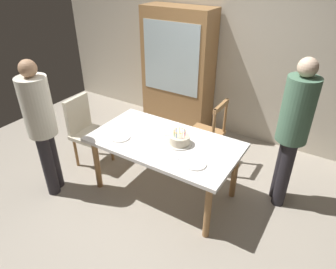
% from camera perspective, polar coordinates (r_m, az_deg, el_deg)
% --- Properties ---
extents(ground, '(6.40, 6.40, 0.00)m').
position_cam_1_polar(ground, '(3.80, -0.65, -10.52)').
color(ground, '#9E9384').
extents(back_wall, '(6.40, 0.10, 2.60)m').
position_cam_1_polar(back_wall, '(4.68, 12.01, 15.17)').
color(back_wall, beige).
rests_on(back_wall, ground).
extents(dining_table, '(1.67, 0.92, 0.72)m').
position_cam_1_polar(dining_table, '(3.41, -0.71, -2.44)').
color(dining_table, white).
rests_on(dining_table, ground).
extents(birthday_cake, '(0.28, 0.28, 0.17)m').
position_cam_1_polar(birthday_cake, '(3.29, 2.19, -1.04)').
color(birthday_cake, silver).
rests_on(birthday_cake, dining_table).
extents(plate_near_celebrant, '(0.22, 0.22, 0.01)m').
position_cam_1_polar(plate_near_celebrant, '(3.46, -9.00, -0.53)').
color(plate_near_celebrant, white).
rests_on(plate_near_celebrant, dining_table).
extents(plate_far_side, '(0.22, 0.22, 0.01)m').
position_cam_1_polar(plate_far_side, '(3.55, -0.05, 0.72)').
color(plate_far_side, white).
rests_on(plate_far_side, dining_table).
extents(plate_near_guest, '(0.22, 0.22, 0.01)m').
position_cam_1_polar(plate_near_guest, '(3.01, 5.22, -5.58)').
color(plate_near_guest, white).
rests_on(plate_near_guest, dining_table).
extents(fork_near_celebrant, '(0.18, 0.02, 0.01)m').
position_cam_1_polar(fork_near_celebrant, '(3.56, -11.00, 0.12)').
color(fork_near_celebrant, silver).
rests_on(fork_near_celebrant, dining_table).
extents(fork_far_side, '(0.18, 0.03, 0.01)m').
position_cam_1_polar(fork_far_side, '(3.63, -2.21, 1.34)').
color(fork_far_side, silver).
rests_on(fork_far_side, dining_table).
extents(fork_near_guest, '(0.18, 0.02, 0.01)m').
position_cam_1_polar(fork_near_guest, '(3.06, 2.45, -4.82)').
color(fork_near_guest, silver).
rests_on(fork_near_guest, dining_table).
extents(chair_spindle_back, '(0.44, 0.44, 0.95)m').
position_cam_1_polar(chair_spindle_back, '(4.03, 7.24, -0.06)').
color(chair_spindle_back, '#9E7042').
rests_on(chair_spindle_back, ground).
extents(chair_upholstered, '(0.47, 0.46, 0.95)m').
position_cam_1_polar(chair_upholstered, '(4.15, -15.25, 1.21)').
color(chair_upholstered, beige).
rests_on(chair_upholstered, ground).
extents(person_celebrant, '(0.32, 0.32, 1.63)m').
position_cam_1_polar(person_celebrant, '(3.58, -22.90, 2.07)').
color(person_celebrant, '#262328').
rests_on(person_celebrant, ground).
extents(person_guest, '(0.32, 0.32, 1.71)m').
position_cam_1_polar(person_guest, '(3.36, 22.61, 1.24)').
color(person_guest, '#262328').
rests_on(person_guest, ground).
extents(china_cabinet, '(1.10, 0.45, 1.90)m').
position_cam_1_polar(china_cabinet, '(4.83, 1.88, 11.96)').
color(china_cabinet, '#9E7042').
rests_on(china_cabinet, ground).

